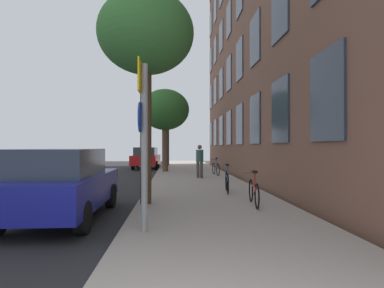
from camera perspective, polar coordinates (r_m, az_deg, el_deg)
The scene contains 14 objects.
ground_plane at distance 17.10m, azimuth -11.51°, elevation -6.11°, with size 41.80×41.80×0.00m, color #332D28.
road_asphalt at distance 17.52m, azimuth -18.36°, elevation -5.94°, with size 7.00×38.00×0.01m, color #232326.
sidewalk at distance 16.96m, azimuth 0.35°, elevation -5.96°, with size 4.20×38.00×0.12m, color #9E9389.
building_facade at distance 18.23m, azimuth 9.30°, elevation 22.69°, with size 0.56×27.00×17.66m.
sign_post at distance 6.01m, azimuth -8.67°, elevation 2.25°, with size 0.16×0.60×3.16m.
traffic_light at distance 26.89m, azimuth -4.41°, elevation 1.41°, with size 0.43×0.24×3.57m.
tree_near at distance 9.51m, azimuth -8.16°, elevation 18.50°, with size 2.67×2.67×5.85m.
tree_far at distance 20.72m, azimuth -4.78°, elevation 5.96°, with size 3.07×3.07×5.23m.
bicycle_0 at distance 8.82m, azimuth 10.89°, elevation -8.28°, with size 0.42×1.70×0.93m.
bicycle_1 at distance 11.15m, azimuth 6.22°, elevation -6.53°, with size 0.42×1.71×0.98m.
bicycle_2 at distance 17.80m, azimuth 4.23°, elevation -4.30°, with size 0.42×1.74×0.96m.
pedestrian_0 at distance 16.11m, azimuth 1.37°, elevation -2.68°, with size 0.46×0.46×1.65m.
car_0 at distance 8.01m, azimuth -21.83°, elevation -6.46°, with size 1.83×4.33×1.62m.
car_1 at distance 24.89m, azimuth -8.14°, elevation -2.40°, with size 2.03×4.43×1.62m.
Camera 1 is at (-0.01, -1.85, 1.68)m, focal length 30.11 mm.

